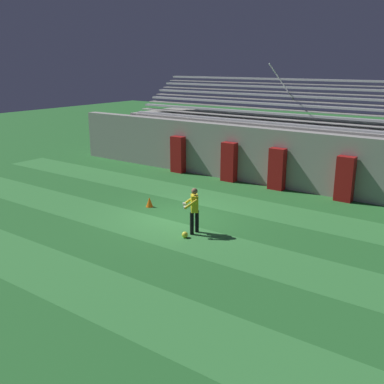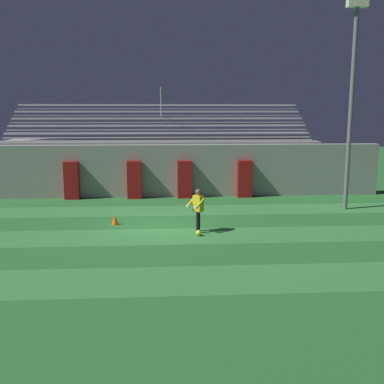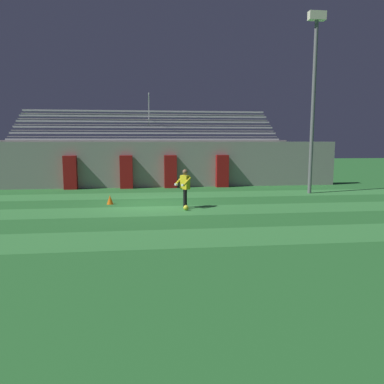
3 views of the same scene
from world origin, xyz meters
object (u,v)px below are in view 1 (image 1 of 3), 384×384
goalkeeper (194,208)px  soccer_ball (185,235)px  traffic_cone (149,202)px  padding_pillar_gate_right (277,169)px  padding_pillar_far_left (178,154)px  padding_pillar_far_right (345,179)px  padding_pillar_gate_left (229,162)px

goalkeeper → soccer_ball: 1.00m
traffic_cone → padding_pillar_gate_right: bearing=61.0°
padding_pillar_far_left → goalkeeper: (6.11, -7.01, -0.04)m
goalkeeper → traffic_cone: goalkeeper is taller
traffic_cone → padding_pillar_far_right: bearing=41.6°
padding_pillar_far_right → goalkeeper: 7.64m
padding_pillar_gate_right → padding_pillar_far_left: same height
padding_pillar_gate_left → padding_pillar_far_left: size_ratio=1.00×
padding_pillar_far_left → traffic_cone: padding_pillar_far_left is taller
padding_pillar_gate_right → soccer_ball: (0.16, -7.54, -0.89)m
padding_pillar_gate_right → padding_pillar_far_right: (3.22, 0.00, 0.00)m
padding_pillar_gate_left → padding_pillar_far_right: size_ratio=1.00×
padding_pillar_gate_right → padding_pillar_far_right: bearing=0.0°
padding_pillar_gate_left → soccer_ball: bearing=-69.5°
padding_pillar_far_right → traffic_cone: padding_pillar_far_right is taller
padding_pillar_far_right → goalkeeper: size_ratio=1.19×
padding_pillar_far_left → padding_pillar_gate_right: bearing=0.0°
goalkeeper → traffic_cone: (-3.29, 1.37, -0.74)m
padding_pillar_far_right → soccer_ball: padding_pillar_far_right is taller
padding_pillar_gate_right → padding_pillar_gate_left: bearing=180.0°
padding_pillar_far_left → soccer_ball: bearing=-51.0°
goalkeeper → soccer_ball: goalkeeper is taller
traffic_cone → soccer_ball: bearing=-30.1°
padding_pillar_gate_right → soccer_ball: size_ratio=9.05×
padding_pillar_gate_left → padding_pillar_gate_right: (2.66, 0.00, 0.00)m
padding_pillar_gate_right → goalkeeper: bearing=-88.6°
padding_pillar_far_left → padding_pillar_far_right: (9.16, 0.00, 0.00)m
padding_pillar_gate_left → traffic_cone: size_ratio=4.74×
padding_pillar_far_right → goalkeeper: padding_pillar_far_right is taller
padding_pillar_gate_left → padding_pillar_far_right: bearing=0.0°
padding_pillar_far_right → soccer_ball: size_ratio=9.05×
padding_pillar_gate_right → soccer_ball: bearing=-88.8°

